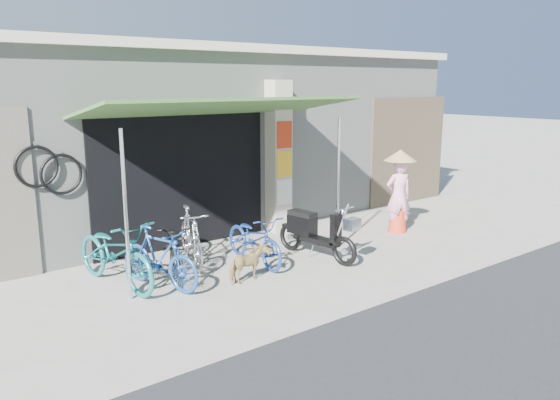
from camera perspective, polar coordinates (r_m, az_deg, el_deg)
ground at (r=8.87m, az=4.99°, el=-7.24°), size 80.00×80.00×0.00m
bicycle_shop at (r=12.65m, az=-10.69°, el=6.91°), size 12.30×5.30×3.66m
shop_pillar at (r=10.89m, az=-0.23°, el=4.53°), size 0.42×0.44×3.00m
awning at (r=9.14m, az=-5.98°, el=9.41°), size 4.60×1.88×2.72m
neighbour_right at (r=13.90m, az=13.22°, el=5.03°), size 2.60×0.06×2.60m
bike_teal at (r=8.35m, az=-16.83°, el=-5.32°), size 1.00×2.02×1.02m
bike_blue at (r=8.15m, az=-12.50°, el=-5.89°), size 0.88×1.57×0.91m
bike_black at (r=8.84m, az=-10.98°, el=-4.77°), size 1.10×1.60×0.80m
bike_silver at (r=9.09m, az=-9.30°, el=-3.76°), size 0.87×1.64×0.95m
bike_navy at (r=9.02m, az=-2.69°, el=-4.08°), size 0.64×1.62×0.84m
street_dog at (r=8.25m, az=-3.29°, el=-6.71°), size 0.69×0.38×0.55m
moped at (r=9.34m, az=3.62°, el=-3.39°), size 0.52×1.71×0.97m
nun at (r=11.10m, az=12.30°, el=0.89°), size 0.64×0.64×1.66m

